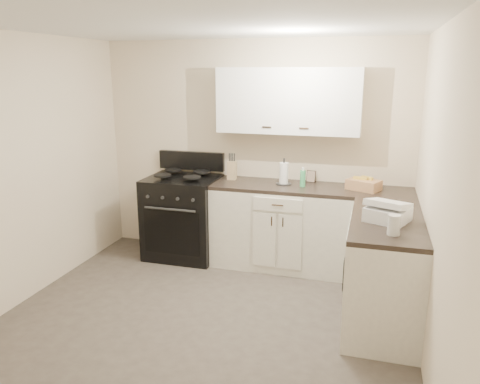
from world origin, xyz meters
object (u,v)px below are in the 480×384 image
(paper_towel, at_px, (284,173))
(wicker_basket, at_px, (364,185))
(stove, at_px, (184,218))
(countertop_grill, at_px, (387,214))
(knife_block, at_px, (232,170))

(paper_towel, bearing_deg, wicker_basket, -1.25)
(stove, relative_size, paper_towel, 4.14)
(paper_towel, relative_size, countertop_grill, 0.75)
(paper_towel, xyz_separation_m, countertop_grill, (1.08, -1.05, -0.06))
(paper_towel, relative_size, wicker_basket, 0.74)
(paper_towel, height_order, countertop_grill, paper_towel)
(paper_towel, bearing_deg, countertop_grill, -44.25)
(wicker_basket, distance_m, countertop_grill, 1.06)
(stove, xyz_separation_m, wicker_basket, (2.03, 0.05, 0.53))
(stove, xyz_separation_m, knife_block, (0.56, 0.13, 0.59))
(knife_block, height_order, wicker_basket, knife_block)
(knife_block, bearing_deg, stove, -168.36)
(wicker_basket, bearing_deg, countertop_grill, -77.82)
(knife_block, bearing_deg, wicker_basket, -4.67)
(knife_block, xyz_separation_m, wicker_basket, (1.47, -0.08, -0.05))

